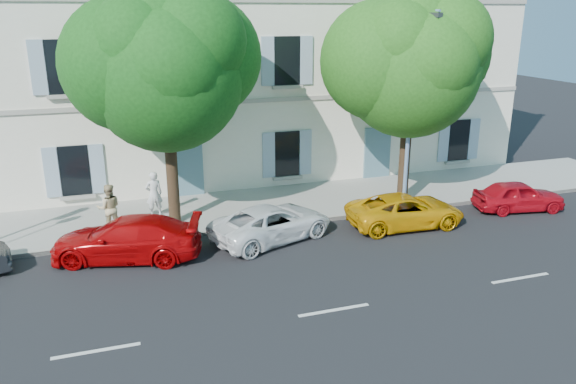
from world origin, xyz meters
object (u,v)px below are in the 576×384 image
object	(u,v)px
tree_left	(166,73)
pedestrian_b	(109,208)
car_white_coupe	(272,223)
tree_right	(410,69)
street_lamp	(413,100)
car_red_coupe	(127,239)
car_red_hatchback	(519,196)
car_yellow_supercar	(405,211)
pedestrian_a	(154,194)

from	to	relation	value
tree_left	pedestrian_b	size ratio (longest dim) A/B	4.90
car_white_coupe	pedestrian_b	distance (m)	5.74
tree_right	street_lamp	bearing A→B (deg)	-109.16
tree_right	street_lamp	size ratio (longest dim) A/B	1.11
car_red_coupe	car_white_coupe	world-z (taller)	car_red_coupe
car_red_hatchback	car_white_coupe	bearing A→B (deg)	98.84
car_red_hatchback	pedestrian_b	distance (m)	15.64
tree_left	car_yellow_supercar	bearing A→B (deg)	-18.29
pedestrian_a	pedestrian_b	distance (m)	1.97
car_yellow_supercar	pedestrian_a	bearing A→B (deg)	70.08
car_yellow_supercar	tree_right	world-z (taller)	tree_right
car_yellow_supercar	pedestrian_b	distance (m)	10.63
car_yellow_supercar	tree_left	distance (m)	9.83
car_yellow_supercar	tree_right	distance (m)	5.55
tree_left	street_lamp	size ratio (longest dim) A/B	1.12
car_yellow_supercar	pedestrian_b	world-z (taller)	pedestrian_b
car_white_coupe	car_yellow_supercar	bearing A→B (deg)	-113.34
car_white_coupe	tree_left	size ratio (longest dim) A/B	0.52
car_white_coupe	car_red_hatchback	world-z (taller)	car_white_coupe
car_yellow_supercar	tree_left	xyz separation A→B (m)	(-8.06, 2.66, 4.95)
car_yellow_supercar	pedestrian_a	distance (m)	9.40
car_red_coupe	car_red_hatchback	xyz separation A→B (m)	(15.01, -0.11, -0.08)
car_red_coupe	pedestrian_a	distance (m)	3.58
street_lamp	car_red_hatchback	bearing A→B (deg)	-19.78
car_yellow_supercar	car_red_hatchback	distance (m)	5.13
tree_right	pedestrian_b	xyz separation A→B (m)	(-11.53, 0.12, -4.46)
car_red_coupe	tree_left	bearing A→B (deg)	159.65
street_lamp	pedestrian_b	bearing A→B (deg)	175.57
tree_left	pedestrian_a	bearing A→B (deg)	123.98
car_white_coupe	tree_right	size ratio (longest dim) A/B	0.53
car_red_hatchback	pedestrian_b	bearing A→B (deg)	91.12
car_red_hatchback	street_lamp	size ratio (longest dim) A/B	0.47
pedestrian_b	tree_left	bearing A→B (deg)	-176.78
car_red_hatchback	tree_right	distance (m)	6.64
tree_right	street_lamp	distance (m)	1.34
car_red_coupe	car_white_coupe	size ratio (longest dim) A/B	1.07
car_white_coupe	street_lamp	world-z (taller)	street_lamp
car_red_coupe	street_lamp	xyz separation A→B (m)	(10.83, 1.39, 3.71)
car_white_coupe	pedestrian_a	distance (m)	4.93
street_lamp	car_white_coupe	bearing A→B (deg)	-167.55
tree_right	car_red_coupe	bearing A→B (deg)	-169.03
car_red_coupe	car_yellow_supercar	size ratio (longest dim) A/B	1.09
street_lamp	pedestrian_b	world-z (taller)	street_lamp
pedestrian_a	tree_left	bearing A→B (deg)	115.25
car_red_hatchback	pedestrian_b	xyz separation A→B (m)	(-15.45, 2.38, 0.41)
tree_right	car_red_hatchback	bearing A→B (deg)	-29.97
car_white_coupe	street_lamp	distance (m)	7.20
car_red_coupe	pedestrian_a	world-z (taller)	pedestrian_a
car_red_coupe	tree_right	bearing A→B (deg)	117.45
car_red_coupe	car_red_hatchback	world-z (taller)	car_red_coupe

